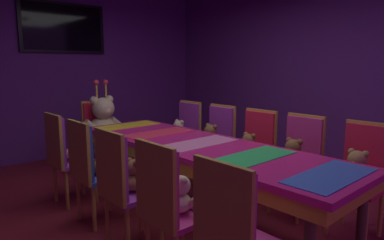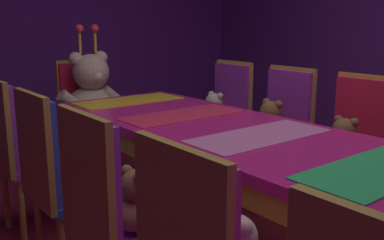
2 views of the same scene
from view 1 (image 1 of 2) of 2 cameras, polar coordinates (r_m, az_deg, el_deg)
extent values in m
plane|color=maroon|center=(3.48, 1.20, -15.87)|extent=(7.90, 7.90, 0.00)
cube|color=#59267F|center=(5.91, -20.65, 7.85)|extent=(5.20, 0.12, 2.80)
cube|color=#59267F|center=(5.29, 22.51, 7.66)|extent=(0.12, 6.40, 2.80)
cube|color=#C61E72|center=(3.25, 1.24, -4.36)|extent=(0.90, 3.04, 0.05)
cube|color=gold|center=(3.26, 1.24, -5.64)|extent=(0.88, 2.98, 0.10)
cylinder|color=#4C3826|center=(4.61, -7.00, -5.11)|extent=(0.07, 0.07, 0.69)
cylinder|color=#4C3826|center=(2.93, 26.54, -14.47)|extent=(0.07, 0.07, 0.69)
cylinder|color=#4C3826|center=(4.23, -15.57, -6.66)|extent=(0.07, 0.07, 0.69)
cube|color=blue|center=(2.49, 22.24, -8.57)|extent=(0.77, 0.32, 0.01)
cube|color=green|center=(2.82, 10.31, -6.01)|extent=(0.77, 0.32, 0.01)
cube|color=pink|center=(3.24, 1.24, -3.87)|extent=(0.77, 0.32, 0.01)
cube|color=#E52D4C|center=(3.73, -5.57, -2.19)|extent=(0.77, 0.32, 0.01)
cube|color=yellow|center=(4.26, -10.73, -0.90)|extent=(0.77, 0.32, 0.01)
cube|color=#CC338C|center=(1.86, 5.43, -15.08)|extent=(0.05, 0.38, 0.50)
cube|color=gold|center=(1.85, 4.96, -15.27)|extent=(0.03, 0.41, 0.55)
cube|color=#CC338C|center=(2.46, -2.13, -15.67)|extent=(0.40, 0.40, 0.04)
cube|color=#CC338C|center=(2.26, -5.75, -10.65)|extent=(0.05, 0.38, 0.50)
cube|color=gold|center=(2.24, -6.20, -10.77)|extent=(0.03, 0.41, 0.55)
cylinder|color=gold|center=(2.76, -1.65, -18.04)|extent=(0.04, 0.04, 0.42)
ellipsoid|color=beige|center=(2.42, -2.14, -13.63)|extent=(0.17, 0.17, 0.14)
sphere|color=beige|center=(2.39, -1.88, -10.83)|extent=(0.14, 0.14, 0.14)
sphere|color=#FDDCAD|center=(2.42, -1.03, -10.82)|extent=(0.05, 0.05, 0.05)
sphere|color=beige|center=(2.40, -2.96, -9.45)|extent=(0.05, 0.05, 0.05)
sphere|color=beige|center=(2.32, -1.35, -10.06)|extent=(0.05, 0.05, 0.05)
cylinder|color=beige|center=(2.50, -2.79, -12.57)|extent=(0.05, 0.12, 0.11)
cylinder|color=beige|center=(2.38, -0.14, -13.71)|extent=(0.05, 0.12, 0.11)
cylinder|color=beige|center=(2.54, -0.83, -13.66)|extent=(0.06, 0.13, 0.06)
cylinder|color=beige|center=(2.48, 0.58, -14.26)|extent=(0.06, 0.13, 0.06)
cube|color=purple|center=(2.88, -9.75, -12.02)|extent=(0.40, 0.40, 0.04)
cube|color=purple|center=(2.71, -13.16, -7.47)|extent=(0.05, 0.38, 0.50)
cube|color=gold|center=(2.70, -13.57, -7.54)|extent=(0.03, 0.41, 0.55)
cylinder|color=gold|center=(3.17, -8.71, -14.45)|extent=(0.04, 0.04, 0.42)
cylinder|color=gold|center=(2.93, -5.12, -16.43)|extent=(0.04, 0.04, 0.42)
cylinder|color=gold|center=(3.02, -13.98, -15.83)|extent=(0.04, 0.04, 0.42)
cylinder|color=gold|center=(2.77, -10.71, -18.13)|extent=(0.04, 0.04, 0.42)
ellipsoid|color=brown|center=(2.84, -9.81, -10.24)|extent=(0.17, 0.17, 0.14)
sphere|color=brown|center=(2.81, -9.61, -7.83)|extent=(0.14, 0.14, 0.14)
sphere|color=#99663C|center=(2.84, -8.81, -7.87)|extent=(0.05, 0.05, 0.05)
sphere|color=brown|center=(2.83, -10.45, -6.66)|extent=(0.05, 0.05, 0.05)
sphere|color=brown|center=(2.75, -9.33, -7.12)|extent=(0.05, 0.05, 0.05)
cylinder|color=brown|center=(2.93, -10.12, -9.42)|extent=(0.05, 0.12, 0.11)
cylinder|color=brown|center=(2.79, -8.26, -10.29)|extent=(0.05, 0.12, 0.11)
cylinder|color=brown|center=(2.95, -8.41, -10.42)|extent=(0.06, 0.13, 0.06)
cylinder|color=brown|center=(2.88, -7.41, -10.89)|extent=(0.06, 0.13, 0.06)
cube|color=#2D47B2|center=(3.36, -14.98, -9.06)|extent=(0.40, 0.40, 0.04)
cube|color=#2D47B2|center=(3.22, -18.04, -5.03)|extent=(0.05, 0.38, 0.50)
cube|color=gold|center=(3.21, -18.40, -5.08)|extent=(0.03, 0.41, 0.55)
cylinder|color=gold|center=(3.64, -13.71, -11.42)|extent=(0.04, 0.04, 0.42)
cylinder|color=gold|center=(3.38, -11.07, -12.97)|extent=(0.04, 0.04, 0.42)
cylinder|color=gold|center=(3.51, -18.42, -12.40)|extent=(0.04, 0.04, 0.42)
cylinder|color=gold|center=(3.24, -16.08, -14.15)|extent=(0.04, 0.04, 0.42)
ellipsoid|color=brown|center=(3.33, -15.05, -7.42)|extent=(0.18, 0.18, 0.15)
sphere|color=brown|center=(3.31, -14.90, -5.18)|extent=(0.15, 0.15, 0.15)
sphere|color=#99663C|center=(3.33, -14.12, -5.24)|extent=(0.05, 0.05, 0.05)
sphere|color=brown|center=(3.33, -15.61, -4.12)|extent=(0.05, 0.05, 0.05)
sphere|color=brown|center=(3.24, -14.75, -4.47)|extent=(0.05, 0.05, 0.05)
cylinder|color=brown|center=(3.42, -15.20, -6.73)|extent=(0.05, 0.13, 0.12)
cylinder|color=brown|center=(3.27, -13.74, -7.43)|extent=(0.05, 0.13, 0.12)
cylinder|color=brown|center=(3.44, -13.60, -7.70)|extent=(0.06, 0.14, 0.06)
cylinder|color=brown|center=(3.36, -12.81, -8.08)|extent=(0.06, 0.14, 0.06)
cube|color=purple|center=(3.90, -19.05, -6.73)|extent=(0.40, 0.40, 0.04)
cube|color=purple|center=(3.77, -21.78, -3.18)|extent=(0.05, 0.38, 0.50)
cube|color=gold|center=(3.77, -22.09, -3.22)|extent=(0.03, 0.41, 0.55)
cylinder|color=gold|center=(4.17, -17.71, -8.95)|extent=(0.04, 0.04, 0.42)
cylinder|color=gold|center=(3.89, -15.74, -10.16)|extent=(0.04, 0.04, 0.42)
cylinder|color=gold|center=(4.05, -21.89, -9.69)|extent=(0.04, 0.04, 0.42)
cylinder|color=gold|center=(3.77, -20.18, -11.01)|extent=(0.04, 0.04, 0.42)
ellipsoid|color=beige|center=(3.87, -19.13, -5.26)|extent=(0.19, 0.19, 0.15)
sphere|color=beige|center=(3.85, -19.01, -3.25)|extent=(0.15, 0.15, 0.15)
sphere|color=#FDDCAD|center=(3.87, -18.30, -3.32)|extent=(0.06, 0.06, 0.06)
sphere|color=beige|center=(3.88, -19.61, -2.32)|extent=(0.06, 0.06, 0.06)
sphere|color=beige|center=(3.78, -18.95, -2.59)|extent=(0.06, 0.06, 0.06)
cylinder|color=beige|center=(3.97, -19.16, -4.69)|extent=(0.05, 0.13, 0.13)
cylinder|color=beige|center=(3.80, -18.04, -5.24)|extent=(0.05, 0.13, 0.13)
cylinder|color=beige|center=(3.98, -17.73, -5.58)|extent=(0.06, 0.14, 0.06)
cylinder|color=beige|center=(3.89, -17.12, -5.88)|extent=(0.06, 0.14, 0.06)
cube|color=red|center=(3.29, 25.71, -10.11)|extent=(0.40, 0.40, 0.04)
cube|color=red|center=(3.37, 27.21, -4.95)|extent=(0.05, 0.38, 0.50)
cube|color=gold|center=(3.39, 27.34, -4.88)|extent=(0.03, 0.41, 0.55)
cylinder|color=gold|center=(3.56, 24.04, -12.46)|extent=(0.04, 0.04, 0.42)
cylinder|color=gold|center=(3.46, 29.00, -13.48)|extent=(0.04, 0.04, 0.42)
cylinder|color=gold|center=(3.29, 21.67, -14.11)|extent=(0.04, 0.04, 0.42)
cylinder|color=gold|center=(3.17, 27.01, -15.33)|extent=(0.04, 0.04, 0.42)
ellipsoid|color=#9E7247|center=(3.25, 25.84, -8.34)|extent=(0.19, 0.19, 0.16)
sphere|color=#9E7247|center=(3.20, 25.89, -6.01)|extent=(0.16, 0.16, 0.16)
sphere|color=tan|center=(3.16, 25.51, -6.41)|extent=(0.06, 0.06, 0.06)
sphere|color=#9E7247|center=(3.18, 27.06, -5.09)|extent=(0.06, 0.06, 0.06)
sphere|color=#9E7247|center=(3.22, 25.12, -4.78)|extent=(0.06, 0.06, 0.06)
cylinder|color=#9E7247|center=(3.18, 27.21, -8.54)|extent=(0.05, 0.14, 0.13)
cylinder|color=#9E7247|center=(3.25, 23.99, -7.95)|extent=(0.05, 0.14, 0.13)
cylinder|color=#9E7247|center=(3.14, 25.75, -9.97)|extent=(0.07, 0.15, 0.07)
cylinder|color=#9E7247|center=(3.18, 24.01, -9.63)|extent=(0.07, 0.15, 0.07)
cube|color=#CC338C|center=(3.54, 16.52, -8.21)|extent=(0.40, 0.40, 0.04)
cube|color=#CC338C|center=(3.62, 18.22, -3.48)|extent=(0.05, 0.38, 0.50)
cube|color=gold|center=(3.64, 18.39, -3.43)|extent=(0.03, 0.41, 0.55)
cylinder|color=gold|center=(3.82, 15.58, -10.51)|extent=(0.04, 0.04, 0.42)
cylinder|color=gold|center=(3.67, 19.86, -11.54)|extent=(0.04, 0.04, 0.42)
cylinder|color=gold|center=(3.57, 12.74, -11.81)|extent=(0.04, 0.04, 0.42)
cylinder|color=gold|center=(3.41, 17.23, -13.03)|extent=(0.04, 0.04, 0.42)
ellipsoid|color=brown|center=(3.51, 16.60, -6.56)|extent=(0.19, 0.19, 0.16)
sphere|color=brown|center=(3.46, 16.55, -4.38)|extent=(0.16, 0.16, 0.16)
sphere|color=#99663C|center=(3.42, 16.08, -4.72)|extent=(0.06, 0.06, 0.06)
sphere|color=brown|center=(3.43, 17.58, -3.54)|extent=(0.06, 0.06, 0.06)
sphere|color=brown|center=(3.49, 15.93, -3.25)|extent=(0.06, 0.06, 0.06)
cylinder|color=brown|center=(3.43, 17.65, -6.73)|extent=(0.05, 0.14, 0.13)
cylinder|color=brown|center=(3.52, 14.92, -6.17)|extent=(0.05, 0.14, 0.13)
cylinder|color=brown|center=(3.39, 16.17, -8.00)|extent=(0.07, 0.15, 0.07)
cylinder|color=brown|center=(3.45, 14.71, -7.67)|extent=(0.07, 0.15, 0.07)
cube|color=red|center=(3.82, 9.48, -6.66)|extent=(0.40, 0.40, 0.04)
cube|color=red|center=(3.90, 11.24, -2.32)|extent=(0.05, 0.38, 0.50)
cube|color=gold|center=(3.92, 11.43, -2.27)|extent=(0.03, 0.41, 0.55)
cylinder|color=gold|center=(4.11, 9.05, -8.89)|extent=(0.04, 0.04, 0.42)
cylinder|color=gold|center=(3.92, 12.72, -9.87)|extent=(0.04, 0.04, 0.42)
cylinder|color=gold|center=(3.87, 6.01, -9.94)|extent=(0.04, 0.04, 0.42)
cylinder|color=gold|center=(3.68, 9.77, -11.06)|extent=(0.04, 0.04, 0.42)
ellipsoid|color=brown|center=(3.80, 9.52, -5.22)|extent=(0.18, 0.18, 0.14)
sphere|color=brown|center=(3.76, 9.42, -3.36)|extent=(0.14, 0.14, 0.14)
sphere|color=#99663C|center=(3.72, 8.94, -3.63)|extent=(0.05, 0.05, 0.05)
sphere|color=brown|center=(3.73, 10.24, -2.64)|extent=(0.05, 0.05, 0.05)
sphere|color=brown|center=(3.79, 8.95, -2.40)|extent=(0.05, 0.05, 0.05)
cylinder|color=brown|center=(3.71, 10.25, -5.35)|extent=(0.05, 0.13, 0.12)
cylinder|color=brown|center=(3.82, 8.13, -4.88)|extent=(0.05, 0.13, 0.12)
cylinder|color=brown|center=(3.69, 8.93, -6.39)|extent=(0.06, 0.13, 0.06)
cylinder|color=brown|center=(3.75, 7.81, -6.12)|extent=(0.06, 0.13, 0.06)
cube|color=purple|center=(4.21, 3.21, -5.07)|extent=(0.40, 0.40, 0.04)
cube|color=purple|center=(4.28, 4.94, -1.16)|extent=(0.05, 0.38, 0.50)
cube|color=gold|center=(4.30, 5.14, -1.12)|extent=(0.03, 0.41, 0.55)
cylinder|color=gold|center=(4.49, 3.18, -7.21)|extent=(0.04, 0.04, 0.42)
cylinder|color=gold|center=(4.28, 6.24, -8.07)|extent=(0.04, 0.04, 0.42)
cylinder|color=gold|center=(4.28, 0.12, -8.02)|extent=(0.04, 0.04, 0.42)
cylinder|color=gold|center=(4.06, 3.18, -9.00)|extent=(0.04, 0.04, 0.42)
ellipsoid|color=brown|center=(4.19, 3.22, -3.68)|extent=(0.19, 0.19, 0.15)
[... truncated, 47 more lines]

